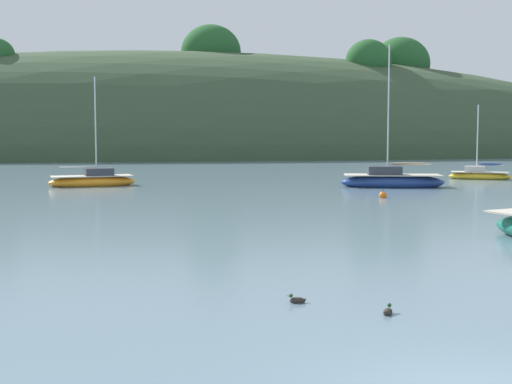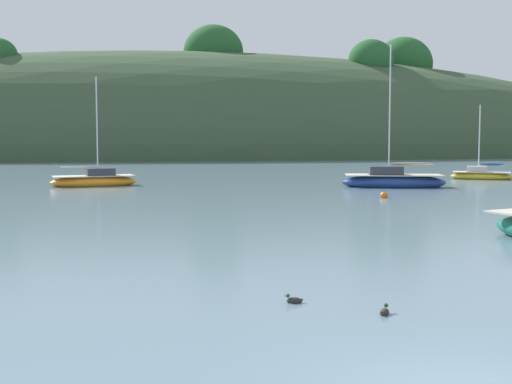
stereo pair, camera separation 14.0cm
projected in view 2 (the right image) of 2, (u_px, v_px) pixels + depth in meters
The scene contains 7 objects.
far_shoreline_hill at pixel (179, 155), 101.01m from camera, with size 150.00×36.00×33.34m.
sailboat_cream_ketch at pixel (393, 181), 47.01m from camera, with size 7.15×3.71×9.55m.
sailboat_black_sloop at pixel (94, 181), 47.92m from camera, with size 6.05×3.11×7.51m.
sailboat_orange_cutter at pixel (481, 175), 54.33m from camera, with size 4.81×3.49×5.82m.
mooring_buoy_inner at pixel (384, 196), 39.58m from camera, with size 0.44×0.44×0.54m.
duck_straggler at pixel (384, 312), 14.63m from camera, with size 0.33×0.40×0.24m.
duck_trailing at pixel (294, 300), 15.60m from camera, with size 0.42×0.25×0.24m.
Camera 2 is at (-4.52, -9.08, 3.79)m, focal length 50.00 mm.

